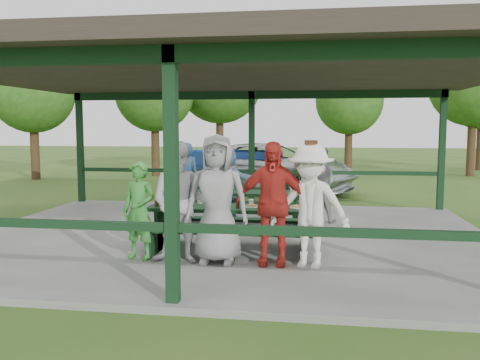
% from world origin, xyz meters
% --- Properties ---
extents(ground, '(90.00, 90.00, 0.00)m').
position_xyz_m(ground, '(0.00, 0.00, 0.00)').
color(ground, '#31551A').
rests_on(ground, ground).
extents(concrete_slab, '(10.00, 8.00, 0.10)m').
position_xyz_m(concrete_slab, '(0.00, 0.00, 0.05)').
color(concrete_slab, slate).
rests_on(concrete_slab, ground).
extents(pavilion_structure, '(10.60, 8.60, 3.24)m').
position_xyz_m(pavilion_structure, '(0.00, 0.00, 3.17)').
color(pavilion_structure, black).
rests_on(pavilion_structure, concrete_slab).
extents(picnic_table_near, '(2.77, 1.39, 0.75)m').
position_xyz_m(picnic_table_near, '(0.27, -1.20, 0.58)').
color(picnic_table_near, black).
rests_on(picnic_table_near, concrete_slab).
extents(picnic_table_far, '(2.70, 1.39, 0.75)m').
position_xyz_m(picnic_table_far, '(0.11, 0.80, 0.58)').
color(picnic_table_far, black).
rests_on(picnic_table_far, concrete_slab).
extents(table_setting, '(2.47, 0.45, 0.10)m').
position_xyz_m(table_setting, '(-0.03, -1.16, 0.89)').
color(table_setting, white).
rests_on(table_setting, picnic_table_near).
extents(contestant_green, '(0.64, 0.50, 1.54)m').
position_xyz_m(contestant_green, '(-1.06, -1.97, 0.87)').
color(contestant_green, '#338831').
rests_on(contestant_green, concrete_slab).
extents(contestant_grey_left, '(0.92, 0.72, 1.87)m').
position_xyz_m(contestant_grey_left, '(-0.38, -2.08, 1.03)').
color(contestant_grey_left, '#9C9C9F').
rests_on(contestant_grey_left, concrete_slab).
extents(contestant_grey_mid, '(0.99, 0.66, 1.97)m').
position_xyz_m(contestant_grey_mid, '(0.19, -1.99, 1.08)').
color(contestant_grey_mid, gray).
rests_on(contestant_grey_mid, concrete_slab).
extents(contestant_red, '(1.10, 0.47, 1.87)m').
position_xyz_m(contestant_red, '(1.02, -1.98, 1.03)').
color(contestant_red, red).
rests_on(contestant_red, concrete_slab).
extents(contestant_white_fedora, '(1.30, 0.91, 1.89)m').
position_xyz_m(contestant_white_fedora, '(1.59, -2.04, 1.02)').
color(contestant_white_fedora, white).
rests_on(contestant_white_fedora, concrete_slab).
extents(spectator_lblue, '(1.57, 0.59, 1.66)m').
position_xyz_m(spectator_lblue, '(-0.28, 1.50, 0.93)').
color(spectator_lblue, '#94BCE5').
rests_on(spectator_lblue, concrete_slab).
extents(spectator_blue, '(0.73, 0.60, 1.71)m').
position_xyz_m(spectator_blue, '(-1.41, 2.32, 0.95)').
color(spectator_blue, '#3E6AA3').
rests_on(spectator_blue, concrete_slab).
extents(spectator_grey, '(0.83, 0.67, 1.64)m').
position_xyz_m(spectator_grey, '(1.74, 1.64, 0.92)').
color(spectator_grey, gray).
rests_on(spectator_grey, concrete_slab).
extents(pickup_truck, '(6.47, 4.57, 1.64)m').
position_xyz_m(pickup_truck, '(0.14, 7.35, 0.82)').
color(pickup_truck, silver).
rests_on(pickup_truck, ground).
extents(farm_trailer, '(4.23, 1.99, 1.48)m').
position_xyz_m(farm_trailer, '(-0.97, 7.46, 0.73)').
color(farm_trailer, '#1B4396').
rests_on(farm_trailer, ground).
extents(tree_far_left, '(3.48, 3.48, 5.44)m').
position_xyz_m(tree_far_left, '(-5.35, 12.24, 3.68)').
color(tree_far_left, '#321E14').
rests_on(tree_far_left, ground).
extents(tree_left, '(4.13, 4.13, 6.45)m').
position_xyz_m(tree_left, '(-2.84, 14.38, 4.37)').
color(tree_left, '#321E14').
rests_on(tree_left, ground).
extents(tree_mid, '(3.20, 3.20, 5.00)m').
position_xyz_m(tree_mid, '(3.25, 15.39, 3.38)').
color(tree_mid, '#321E14').
rests_on(tree_mid, ground).
extents(tree_right, '(3.90, 3.90, 6.09)m').
position_xyz_m(tree_right, '(8.48, 14.13, 4.13)').
color(tree_right, '#321E14').
rests_on(tree_right, ground).
extents(tree_edge_left, '(3.42, 3.42, 5.35)m').
position_xyz_m(tree_edge_left, '(-9.82, 10.05, 3.62)').
color(tree_edge_left, '#321E14').
rests_on(tree_edge_left, ground).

